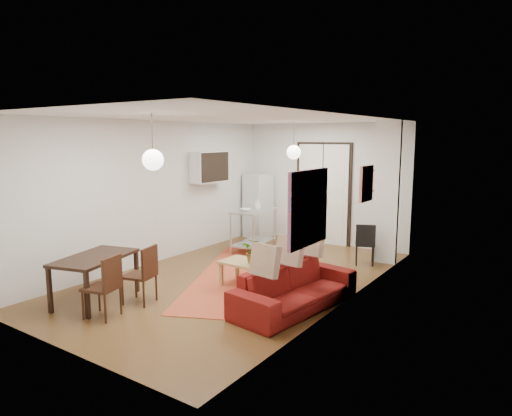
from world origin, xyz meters
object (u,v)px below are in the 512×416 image
Objects in this scene: dining_table at (95,261)px; dining_chair_far at (106,280)px; dining_chair_near at (143,269)px; sofa at (295,288)px; black_side_chair at (367,240)px; fridge at (258,206)px; kitchen_counter at (254,224)px; coffee_table at (250,266)px.

dining_table is 1.63× the size of dining_chair_far.
dining_table is 0.76m from dining_chair_near.
black_side_chair is (-0.03, 3.02, 0.17)m from sofa.
kitchen_counter is at bearing -52.21° from fridge.
dining_table is 1.63× the size of dining_chair_near.
kitchen_counter reaches higher than dining_chair_near.
coffee_table is 1.13× the size of dining_chair_far.
kitchen_counter is 3.70m from dining_chair_near.
black_side_chair is (1.08, 2.63, 0.10)m from coffee_table.
dining_chair_near is 0.70m from dining_chair_far.
dining_chair_far is 5.23m from black_side_chair.
fridge is at bearing 122.02° from coffee_table.
coffee_table is at bearing -64.84° from kitchen_counter.
dining_chair_near is at bearing 124.93° from sofa.
dining_chair_near is 1.00× the size of dining_chair_far.
fridge is (-3.28, 3.86, 0.50)m from sofa.
dining_chair_far reaches higher than black_side_chair.
sofa is 1.65× the size of kitchen_counter.
black_side_chair is (3.24, -0.83, -0.33)m from fridge.
fridge reaches higher than dining_chair_far.
sofa is at bearing 67.80° from black_side_chair.
dining_chair_near is 4.60m from black_side_chair.
sofa is 5.08m from fridge.
fridge is (-2.17, 3.47, 0.43)m from coffee_table.
coffee_table is 2.85m from black_side_chair.
black_side_chair is at bearing 59.36° from dining_table.
dining_table is 1.75× the size of black_side_chair.
coffee_table is 0.78× the size of kitchen_counter.
coffee_table is at bearing 49.81° from dining_table.
fridge reaches higher than kitchen_counter.
dining_chair_near is at bearing -124.58° from coffee_table.
fridge is at bearing 111.96° from kitchen_counter.
dining_chair_far is (0.60, -0.26, -0.13)m from dining_table.
sofa is 2.39m from dining_chair_near.
sofa is at bearing -41.80° from fridge.
black_side_chair is (2.52, 0.43, -0.13)m from kitchen_counter.
dining_chair_far is (0.43, -4.37, -0.10)m from kitchen_counter.
dining_chair_near is at bearing 40.18° from black_side_chair.
dining_chair_far is (-1.01, -2.17, 0.14)m from coffee_table.
dining_table is at bearing -128.75° from dining_chair_far.
kitchen_counter is (-2.55, 2.60, 0.30)m from sofa.
kitchen_counter is at bearing 123.16° from coffee_table.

